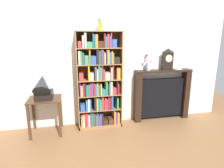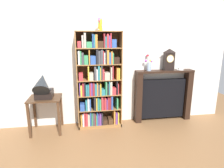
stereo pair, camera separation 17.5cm
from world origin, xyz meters
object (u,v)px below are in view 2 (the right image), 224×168
Objects in this scene: fireplace_mantel at (163,96)px; mantel_clock at (169,59)px; gramophone at (43,86)px; bookshelf at (99,84)px; side_table_left at (45,106)px; flower_vase at (149,64)px; teacup_with_saucer at (180,69)px; cup_stack at (100,24)px.

mantel_clock is at bearing -16.78° from fireplace_mantel.
bookshelf is at bearing 9.18° from gramophone.
side_table_left is at bearing 90.00° from gramophone.
mantel_clock is 0.44m from flower_vase.
teacup_with_saucer is (2.75, 0.15, 0.61)m from side_table_left.
cup_stack is at bearing -22.06° from bookshelf.
fireplace_mantel is 8.51× the size of teacup_with_saucer.
bookshelf is 1.03m from gramophone.
gramophone is at bearing -175.21° from teacup_with_saucer.
gramophone is (-1.02, -0.16, 0.03)m from bookshelf.
fireplace_mantel is (1.35, 0.10, -1.46)m from cup_stack.
bookshelf reaches higher than mantel_clock.
side_table_left is at bearing -176.08° from fireplace_mantel.
mantel_clock is at bearing 3.31° from cup_stack.
gramophone reaches higher than fireplace_mantel.
flower_vase reaches higher than side_table_left.
fireplace_mantel is at bearing 163.22° from mantel_clock.
mantel_clock is 3.07× the size of teacup_with_saucer.
side_table_left is 1.53× the size of mantel_clock.
fireplace_mantel is 0.68m from teacup_with_saucer.
gramophone is (0.00, -0.08, 0.40)m from side_table_left.
teacup_with_saucer is (0.27, 0.00, -0.20)m from mantel_clock.
gramophone is 2.53m from mantel_clock.
cup_stack reaches higher than gramophone.
gramophone is 1.22× the size of mantel_clock.
gramophone reaches higher than teacup_with_saucer.
bookshelf is 1.11m from cup_stack.
teacup_with_saucer is (0.70, -0.01, -0.11)m from flower_vase.
fireplace_mantel is (1.39, 0.09, -0.35)m from bookshelf.
cup_stack is 0.51× the size of mantel_clock.
bookshelf is at bearing -175.96° from flower_vase.
gramophone is 2.09m from flower_vase.
mantel_clock is at bearing 3.31° from side_table_left.
teacup_with_saucer is (1.69, 0.08, -0.87)m from cup_stack.
side_table_left is 2.05× the size of flower_vase.
bookshelf is 13.03× the size of teacup_with_saucer.
cup_stack reaches higher than flower_vase.
gramophone is at bearing -174.08° from fireplace_mantel.
flower_vase is at bearing 179.42° from teacup_with_saucer.
gramophone is 0.44× the size of fireplace_mantel.
bookshelf reaches higher than side_table_left.
flower_vase reaches higher than teacup_with_saucer.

